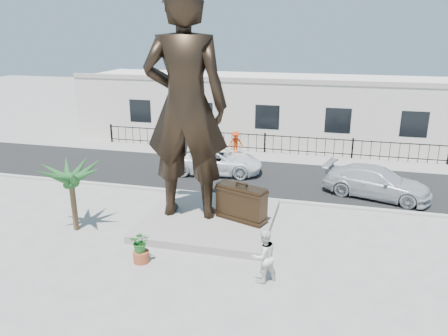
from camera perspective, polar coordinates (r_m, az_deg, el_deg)
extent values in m
plane|color=#9E9991|center=(17.02, -1.68, -9.41)|extent=(100.00, 100.00, 0.00)
cube|color=black|center=(24.21, 3.50, -0.94)|extent=(40.00, 7.00, 0.01)
cube|color=#A5A399|center=(20.97, 1.68, -3.79)|extent=(40.00, 0.25, 0.12)
cube|color=#9E9991|center=(27.97, 5.05, 1.64)|extent=(40.00, 2.50, 0.02)
cube|color=gray|center=(18.38, -1.91, -6.74)|extent=(5.20, 5.20, 0.30)
cube|color=black|center=(28.58, 5.35, 3.21)|extent=(22.00, 0.10, 1.20)
cube|color=silver|center=(32.30, 6.62, 7.78)|extent=(28.00, 7.00, 4.40)
imported|color=black|center=(17.32, -5.04, 8.05)|extent=(3.55, 2.53, 9.13)
cube|color=#2F2114|center=(17.72, 2.28, -4.60)|extent=(2.18, 1.34, 1.46)
imported|color=white|center=(14.17, 5.20, -11.36)|extent=(1.11, 1.09, 1.80)
imported|color=white|center=(24.35, -0.93, 0.94)|extent=(5.22, 2.80, 1.39)
imported|color=#B7B9BC|center=(22.18, 19.32, -1.75)|extent=(5.35, 3.29, 1.45)
imported|color=red|center=(27.87, 1.54, 3.30)|extent=(1.14, 0.96, 1.53)
cylinder|color=#9A4428|center=(15.77, -10.75, -11.30)|extent=(0.56, 0.56, 0.40)
imported|color=#236D27|center=(15.50, -10.87, -9.42)|extent=(0.82, 0.75, 0.76)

